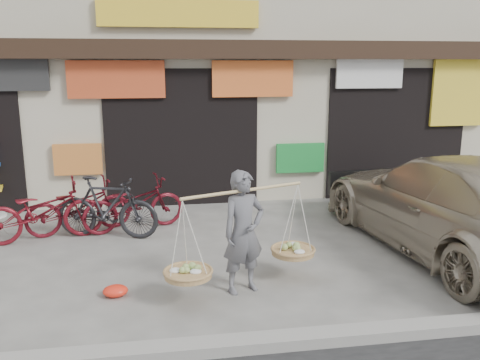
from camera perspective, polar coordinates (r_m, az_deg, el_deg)
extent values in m
plane|color=gray|center=(7.10, -4.86, -10.28)|extent=(70.00, 70.00, 0.00)
cube|color=gray|center=(5.29, -3.14, -18.19)|extent=(70.00, 0.25, 0.12)
cube|color=beige|center=(13.03, -7.43, 15.98)|extent=(14.00, 6.00, 7.00)
cube|color=black|center=(9.87, -6.74, 14.37)|extent=(14.00, 0.35, 0.35)
cube|color=black|center=(10.37, -6.59, 4.88)|extent=(3.00, 0.60, 2.70)
cube|color=black|center=(11.48, 16.56, 5.21)|extent=(3.00, 0.60, 2.70)
cube|color=#2A2A2A|center=(10.30, -25.08, 10.70)|extent=(1.60, 0.08, 0.60)
cube|color=#CF4B24|center=(9.96, -13.71, 10.92)|extent=(1.80, 0.08, 0.70)
cube|color=orange|center=(10.10, 1.44, 11.30)|extent=(1.60, 0.08, 0.70)
cube|color=white|center=(10.80, 14.34, 11.55)|extent=(1.40, 0.08, 0.60)
cube|color=yellow|center=(11.74, 23.34, 9.03)|extent=(1.20, 0.08, 1.40)
cube|color=orange|center=(10.21, -17.74, 2.23)|extent=(0.90, 0.08, 0.60)
cube|color=#1E913A|center=(10.50, 6.77, 2.49)|extent=(1.00, 0.08, 0.60)
cube|color=yellow|center=(9.98, -6.86, 18.09)|extent=(3.00, 0.08, 0.50)
imported|color=slate|center=(6.27, 0.40, -5.88)|extent=(0.66, 0.54, 1.54)
cylinder|color=tan|center=(6.12, 0.41, -1.20)|extent=(1.56, 0.60, 0.04)
cylinder|color=tan|center=(6.10, -5.85, -10.44)|extent=(0.56, 0.56, 0.07)
ellipsoid|color=#A5BF66|center=(6.08, -5.86, -9.92)|extent=(0.39, 0.39, 0.10)
cylinder|color=tan|center=(6.78, 5.97, -7.98)|extent=(0.56, 0.56, 0.07)
ellipsoid|color=#A5BF66|center=(6.76, 5.98, -7.51)|extent=(0.39, 0.39, 0.10)
imported|color=maroon|center=(8.71, -21.30, -3.26)|extent=(1.98, 1.07, 0.99)
imported|color=black|center=(8.53, -14.71, -2.98)|extent=(1.78, 0.96, 1.03)
imported|color=#580F18|center=(8.84, -11.86, -2.65)|extent=(1.84, 1.13, 0.91)
imported|color=#580F18|center=(8.93, -17.64, -2.83)|extent=(1.84, 1.13, 0.91)
imported|color=#B7AA93|center=(8.22, 22.66, -2.49)|extent=(2.62, 5.33, 1.49)
cube|color=black|center=(10.24, 14.30, -0.10)|extent=(1.70, 0.28, 0.45)
cube|color=silver|center=(10.31, 14.09, -0.56)|extent=(0.45, 0.07, 0.12)
ellipsoid|color=red|center=(6.56, -13.81, -11.99)|extent=(0.31, 0.25, 0.14)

